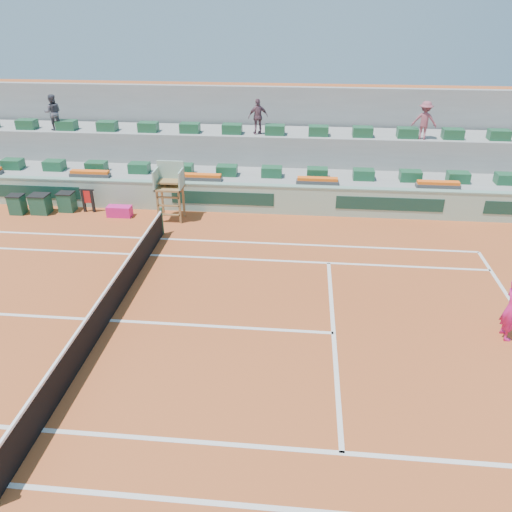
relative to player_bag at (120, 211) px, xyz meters
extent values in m
plane|color=#A4471F|center=(2.28, -7.50, -0.23)|extent=(90.00, 90.00, 0.00)
cube|color=gray|center=(2.28, 3.20, 0.37)|extent=(36.00, 4.00, 1.20)
cube|color=gray|center=(2.28, 4.80, 1.07)|extent=(36.00, 2.40, 2.60)
cube|color=gray|center=(2.28, 6.40, 1.97)|extent=(36.00, 0.40, 4.40)
cube|color=#DB1C7C|center=(0.00, 0.00, 0.00)|extent=(1.02, 0.45, 0.45)
imported|color=#464751|center=(-4.25, 4.11, 3.20)|extent=(0.97, 0.87, 1.65)
imported|color=#6C4856|center=(5.49, 4.21, 3.17)|extent=(1.01, 0.72, 1.60)
imported|color=#8E4754|center=(12.91, 4.01, 3.20)|extent=(1.19, 0.87, 1.65)
cube|color=silver|center=(2.28, -12.99, -0.22)|extent=(23.77, 0.12, 0.01)
cube|color=silver|center=(2.28, -2.02, -0.22)|extent=(23.77, 0.12, 0.01)
cube|color=silver|center=(2.28, -11.62, -0.22)|extent=(23.77, 0.12, 0.01)
cube|color=silver|center=(2.28, -3.39, -0.22)|extent=(23.77, 0.12, 0.01)
cube|color=silver|center=(8.68, -7.50, -0.22)|extent=(0.12, 8.23, 0.01)
cube|color=silver|center=(2.28, -7.50, -0.22)|extent=(12.80, 0.12, 0.01)
cube|color=black|center=(2.28, -7.50, 0.23)|extent=(0.03, 11.87, 0.92)
cube|color=white|center=(2.28, -7.50, 0.73)|extent=(0.06, 11.87, 0.07)
cylinder|color=#1F4931|center=(2.28, -1.57, 0.32)|extent=(0.10, 0.10, 1.10)
cube|color=#8FB49E|center=(2.28, 1.00, 0.37)|extent=(36.00, 0.30, 1.20)
cube|color=gray|center=(2.28, 1.00, 1.00)|extent=(36.00, 0.34, 0.06)
cube|color=#14372B|center=(-4.22, 0.84, 0.42)|extent=(4.40, 0.02, 0.56)
cube|color=#14372B|center=(4.28, 0.84, 0.42)|extent=(4.40, 0.02, 0.56)
cube|color=#14372B|center=(11.28, 0.84, 0.42)|extent=(4.40, 0.02, 0.56)
cube|color=brown|center=(1.83, -0.45, 0.45)|extent=(0.08, 0.08, 1.35)
cube|color=brown|center=(2.73, -0.45, 0.45)|extent=(0.08, 0.08, 1.35)
cube|color=brown|center=(1.83, 0.25, 0.45)|extent=(0.08, 0.08, 1.35)
cube|color=brown|center=(2.73, 0.25, 0.45)|extent=(0.08, 0.08, 1.35)
cube|color=brown|center=(2.28, -0.10, 1.16)|extent=(1.10, 0.90, 0.08)
cube|color=#8FB49E|center=(2.28, 0.28, 1.67)|extent=(1.10, 0.08, 1.00)
cube|color=#8FB49E|center=(1.76, -0.10, 1.52)|extent=(0.06, 0.90, 0.80)
cube|color=#8FB49E|center=(2.80, -0.10, 1.52)|extent=(0.06, 0.90, 0.80)
cube|color=brown|center=(2.28, 0.00, 1.40)|extent=(0.80, 0.60, 0.08)
cube|color=brown|center=(2.28, -0.45, 0.12)|extent=(0.90, 0.08, 0.06)
cube|color=brown|center=(2.28, -0.45, 0.52)|extent=(0.90, 0.08, 0.06)
cube|color=brown|center=(2.28, -0.45, 0.87)|extent=(0.90, 0.08, 0.06)
cube|color=#1A5030|center=(-5.72, 2.30, 1.19)|extent=(0.90, 0.60, 0.44)
cube|color=#1A5030|center=(-3.72, 2.30, 1.19)|extent=(0.90, 0.60, 0.44)
cube|color=#1A5030|center=(-1.72, 2.30, 1.19)|extent=(0.90, 0.60, 0.44)
cube|color=#1A5030|center=(0.28, 2.30, 1.19)|extent=(0.90, 0.60, 0.44)
cube|color=#1A5030|center=(2.28, 2.30, 1.19)|extent=(0.90, 0.60, 0.44)
cube|color=#1A5030|center=(4.28, 2.30, 1.19)|extent=(0.90, 0.60, 0.44)
cube|color=#1A5030|center=(6.28, 2.30, 1.19)|extent=(0.90, 0.60, 0.44)
cube|color=#1A5030|center=(8.28, 2.30, 1.19)|extent=(0.90, 0.60, 0.44)
cube|color=#1A5030|center=(10.28, 2.30, 1.19)|extent=(0.90, 0.60, 0.44)
cube|color=#1A5030|center=(12.28, 2.30, 1.19)|extent=(0.90, 0.60, 0.44)
cube|color=#1A5030|center=(14.28, 2.30, 1.19)|extent=(0.90, 0.60, 0.44)
cube|color=#1A5030|center=(16.28, 2.30, 1.19)|extent=(0.90, 0.60, 0.44)
cube|color=#1A5030|center=(-5.72, 4.20, 2.59)|extent=(0.90, 0.60, 0.44)
cube|color=#1A5030|center=(-3.72, 4.20, 2.59)|extent=(0.90, 0.60, 0.44)
cube|color=#1A5030|center=(-1.72, 4.20, 2.59)|extent=(0.90, 0.60, 0.44)
cube|color=#1A5030|center=(0.28, 4.20, 2.59)|extent=(0.90, 0.60, 0.44)
cube|color=#1A5030|center=(2.28, 4.20, 2.59)|extent=(0.90, 0.60, 0.44)
cube|color=#1A5030|center=(4.28, 4.20, 2.59)|extent=(0.90, 0.60, 0.44)
cube|color=#1A5030|center=(6.28, 4.20, 2.59)|extent=(0.90, 0.60, 0.44)
cube|color=#1A5030|center=(8.28, 4.20, 2.59)|extent=(0.90, 0.60, 0.44)
cube|color=#1A5030|center=(10.28, 4.20, 2.59)|extent=(0.90, 0.60, 0.44)
cube|color=#1A5030|center=(12.28, 4.20, 2.59)|extent=(0.90, 0.60, 0.44)
cube|color=#1A5030|center=(14.28, 4.20, 2.59)|extent=(0.90, 0.60, 0.44)
cube|color=#1A5030|center=(16.28, 4.20, 2.59)|extent=(0.90, 0.60, 0.44)
cube|color=#454545|center=(-1.72, 1.50, 1.05)|extent=(1.80, 0.36, 0.16)
cube|color=#FF5E15|center=(-1.72, 1.50, 1.19)|extent=(1.70, 0.32, 0.12)
cube|color=#454545|center=(3.28, 1.50, 1.05)|extent=(1.80, 0.36, 0.16)
cube|color=#FF5E15|center=(3.28, 1.50, 1.19)|extent=(1.70, 0.32, 0.12)
cube|color=#454545|center=(8.28, 1.50, 1.05)|extent=(1.80, 0.36, 0.16)
cube|color=#FF5E15|center=(8.28, 1.50, 1.19)|extent=(1.70, 0.32, 0.12)
cube|color=#454545|center=(13.28, 1.50, 1.05)|extent=(1.80, 0.36, 0.16)
cube|color=#FF5E15|center=(13.28, 1.50, 1.19)|extent=(1.70, 0.32, 0.12)
cube|color=#174733|center=(-2.45, 0.38, 0.17)|extent=(0.63, 0.54, 0.80)
cube|color=black|center=(-2.45, 0.38, 0.59)|extent=(0.67, 0.58, 0.04)
cube|color=#174733|center=(-3.46, 0.03, 0.17)|extent=(0.73, 0.63, 0.80)
cube|color=black|center=(-3.46, 0.03, 0.59)|extent=(0.78, 0.67, 0.04)
cube|color=#174733|center=(-4.43, -0.11, 0.17)|extent=(0.60, 0.51, 0.80)
cube|color=black|center=(-4.43, -0.11, 0.59)|extent=(0.63, 0.55, 0.04)
cube|color=black|center=(-1.68, 0.37, 0.27)|extent=(0.10, 0.10, 1.00)
cube|color=black|center=(-1.28, 0.37, 0.27)|extent=(0.10, 0.10, 1.00)
cube|color=black|center=(-1.48, 0.37, 0.77)|extent=(0.63, 0.08, 0.06)
cube|color=red|center=(-1.48, 0.35, 0.47)|extent=(0.46, 0.04, 0.56)
imported|color=#DB1C7C|center=(13.34, -7.20, 0.68)|extent=(0.47, 0.69, 1.82)
camera|label=1|loc=(7.62, -18.92, 8.05)|focal=35.00mm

